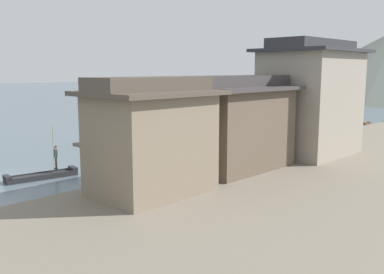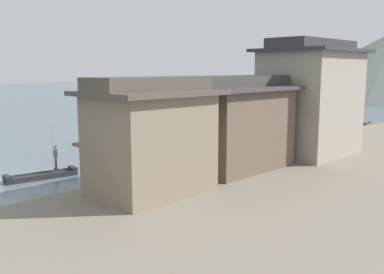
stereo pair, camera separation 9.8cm
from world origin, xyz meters
name	(u,v)px [view 2 (the right image)]	position (x,y,z in m)	size (l,w,h in m)	color
ground_plane	(3,179)	(0.00, 0.00, 0.00)	(400.00, 400.00, 0.00)	slate
boat_foreground_poled	(41,176)	(1.52, 1.93, 0.17)	(1.78, 4.75, 0.50)	#232326
boatman_person	(55,154)	(1.65, 2.93, 1.51)	(0.55, 0.34, 3.04)	black
boat_moored_nearest	(216,132)	(-3.37, 24.83, 0.23)	(4.76, 1.79, 0.68)	brown
boat_moored_second	(269,127)	(-2.00, 33.32, 0.17)	(2.99, 3.93, 0.50)	#33281E
boat_moored_far	(364,124)	(5.50, 43.64, 0.19)	(1.44, 4.48, 0.58)	brown
boat_midriver_drifting	(314,136)	(6.01, 29.85, 0.22)	(0.90, 4.57, 0.64)	brown
boat_midriver_upstream	(190,163)	(5.67, 11.73, 0.18)	(1.25, 3.90, 0.54)	brown
boat_upstream_distant	(244,149)	(5.31, 18.85, 0.25)	(1.42, 4.33, 0.71)	brown
boat_crossing_west	(332,132)	(5.72, 34.51, 0.19)	(0.96, 3.71, 0.56)	#33281E
house_waterfront_nearest	(150,137)	(10.82, 3.61, 3.64)	(5.60, 6.74, 6.14)	#7F705B
house_waterfront_second	(239,124)	(10.62, 11.31, 3.63)	(5.21, 8.13, 6.14)	brown
house_waterfront_tall	(310,99)	(11.31, 19.26, 4.92)	(6.59, 8.10, 8.74)	gray
mooring_post_dock_near	(148,168)	(7.90, 5.84, 1.10)	(0.20, 0.20, 0.94)	#473828
mooring_post_dock_mid	(238,150)	(7.90, 14.74, 1.06)	(0.20, 0.20, 0.87)	#473828
mooring_post_dock_far	(294,139)	(7.90, 22.77, 1.01)	(0.20, 0.20, 0.77)	#473828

